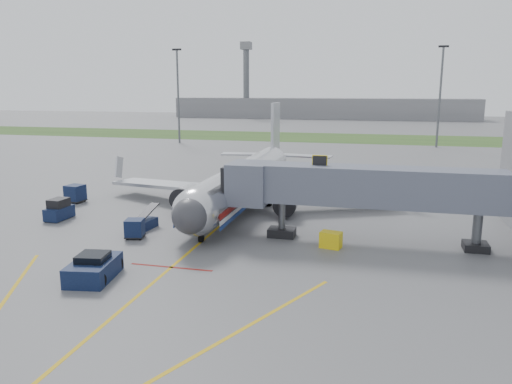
% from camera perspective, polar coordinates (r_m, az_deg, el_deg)
% --- Properties ---
extents(ground, '(400.00, 400.00, 0.00)m').
position_cam_1_polar(ground, '(38.70, -7.30, -6.52)').
color(ground, '#565659').
rests_on(ground, ground).
extents(grass_strip, '(300.00, 25.00, 0.01)m').
position_cam_1_polar(grass_strip, '(125.49, 7.74, 6.19)').
color(grass_strip, '#2D4C1E').
rests_on(grass_strip, ground).
extents(apron_markings, '(21.52, 50.00, 0.01)m').
position_cam_1_polar(apron_markings, '(32.35, -12.10, -10.45)').
color(apron_markings, gold).
rests_on(apron_markings, ground).
extents(airliner, '(32.10, 35.67, 10.25)m').
position_cam_1_polar(airliner, '(52.10, -1.33, 1.35)').
color(airliner, silver).
rests_on(airliner, ground).
extents(jet_bridge, '(25.30, 4.00, 6.90)m').
position_cam_1_polar(jet_bridge, '(39.92, 12.74, 0.49)').
color(jet_bridge, slate).
rests_on(jet_bridge, ground).
extents(light_mast_left, '(2.00, 0.44, 20.40)m').
position_cam_1_polar(light_mast_left, '(112.90, -8.89, 11.02)').
color(light_mast_left, '#595B60').
rests_on(light_mast_left, ground).
extents(light_mast_right, '(2.00, 0.44, 20.40)m').
position_cam_1_polar(light_mast_right, '(109.78, 20.30, 10.42)').
color(light_mast_right, '#595B60').
rests_on(light_mast_right, ground).
extents(distant_terminal, '(120.00, 14.00, 8.00)m').
position_cam_1_polar(distant_terminal, '(205.68, 7.47, 9.48)').
color(distant_terminal, slate).
rests_on(distant_terminal, ground).
extents(control_tower, '(4.00, 4.00, 30.00)m').
position_cam_1_polar(control_tower, '(206.30, -1.13, 13.28)').
color(control_tower, '#595B60').
rests_on(control_tower, ground).
extents(pushback_tug, '(3.07, 4.40, 1.70)m').
position_cam_1_polar(pushback_tug, '(34.17, -18.07, -8.29)').
color(pushback_tug, '#0B1632').
rests_on(pushback_tug, ground).
extents(baggage_tug, '(1.57, 2.88, 1.98)m').
position_cam_1_polar(baggage_tug, '(50.22, -21.59, -1.95)').
color(baggage_tug, '#0B1632').
rests_on(baggage_tug, ground).
extents(baggage_cart_a, '(1.76, 1.76, 1.58)m').
position_cam_1_polar(baggage_cart_a, '(42.19, -13.69, -4.08)').
color(baggage_cart_a, '#0B1632').
rests_on(baggage_cart_a, ground).
extents(baggage_cart_b, '(1.98, 1.98, 1.89)m').
position_cam_1_polar(baggage_cart_b, '(57.04, -19.96, -0.17)').
color(baggage_cart_b, '#0B1632').
rests_on(baggage_cart_b, ground).
extents(baggage_cart_c, '(1.70, 1.70, 1.53)m').
position_cam_1_polar(baggage_cart_c, '(48.36, -8.17, -1.85)').
color(baggage_cart_c, '#0B1632').
rests_on(baggage_cart_c, ground).
extents(belt_loader, '(1.60, 4.02, 1.92)m').
position_cam_1_polar(belt_loader, '(44.52, -12.85, -3.63)').
color(belt_loader, '#0B1632').
rests_on(belt_loader, ground).
extents(ground_power_cart, '(1.77, 1.37, 1.26)m').
position_cam_1_polar(ground_power_cart, '(39.05, 8.55, -5.43)').
color(ground_power_cart, yellow).
rests_on(ground_power_cart, ground).
extents(ramp_worker, '(0.67, 0.54, 1.61)m').
position_cam_1_polar(ramp_worker, '(48.64, -6.31, -1.70)').
color(ramp_worker, '#9EE91B').
rests_on(ramp_worker, ground).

